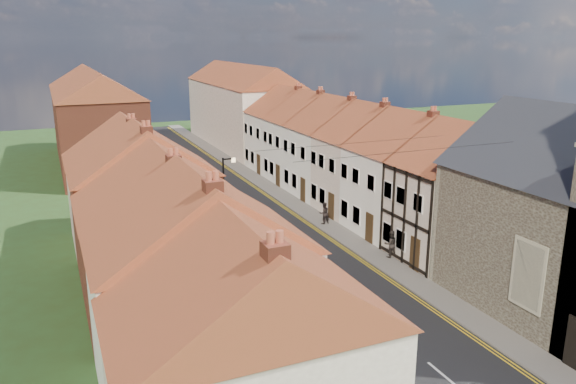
{
  "coord_description": "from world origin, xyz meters",
  "views": [
    {
      "loc": [
        -14.1,
        -14.33,
        13.63
      ],
      "look_at": [
        0.44,
        19.43,
        3.5
      ],
      "focal_mm": 35.0,
      "sensor_mm": 36.0,
      "label": 1
    }
  ],
  "objects_px": {
    "pedestrian_right": "(391,244)",
    "pedestrian_right_b": "(324,213)",
    "lamppost": "(225,196)",
    "car_far": "(200,180)",
    "car_distant": "(151,150)"
  },
  "relations": [
    {
      "from": "lamppost",
      "to": "pedestrian_right",
      "type": "distance_m",
      "value": 11.17
    },
    {
      "from": "pedestrian_right",
      "to": "car_far",
      "type": "bearing_deg",
      "value": -63.51
    },
    {
      "from": "car_distant",
      "to": "car_far",
      "type": "bearing_deg",
      "value": -83.69
    },
    {
      "from": "car_far",
      "to": "car_distant",
      "type": "relative_size",
      "value": 1.09
    },
    {
      "from": "car_far",
      "to": "pedestrian_right_b",
      "type": "relative_size",
      "value": 2.87
    },
    {
      "from": "car_far",
      "to": "car_distant",
      "type": "distance_m",
      "value": 17.34
    },
    {
      "from": "lamppost",
      "to": "car_far",
      "type": "bearing_deg",
      "value": 81.74
    },
    {
      "from": "pedestrian_right",
      "to": "lamppost",
      "type": "bearing_deg",
      "value": -25.12
    },
    {
      "from": "lamppost",
      "to": "pedestrian_right_b",
      "type": "relative_size",
      "value": 3.61
    },
    {
      "from": "car_far",
      "to": "pedestrian_right_b",
      "type": "distance_m",
      "value": 15.62
    },
    {
      "from": "car_distant",
      "to": "pedestrian_right",
      "type": "bearing_deg",
      "value": -77.04
    },
    {
      "from": "lamppost",
      "to": "car_far",
      "type": "xyz_separation_m",
      "value": [
        2.31,
        15.92,
        -2.85
      ]
    },
    {
      "from": "lamppost",
      "to": "car_far",
      "type": "height_order",
      "value": "lamppost"
    },
    {
      "from": "car_distant",
      "to": "pedestrian_right",
      "type": "relative_size",
      "value": 2.45
    },
    {
      "from": "pedestrian_right",
      "to": "pedestrian_right_b",
      "type": "height_order",
      "value": "pedestrian_right"
    }
  ]
}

